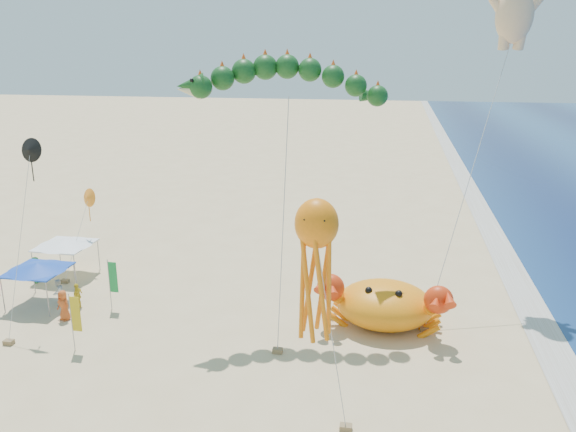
# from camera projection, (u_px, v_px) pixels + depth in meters

# --- Properties ---
(ground) EXTENTS (320.00, 320.00, 0.00)m
(ground) POSITION_uv_depth(u_px,v_px,m) (318.00, 347.00, 29.38)
(ground) COLOR #D1B784
(ground) RESTS_ON ground
(foam_strip) EXTENTS (320.00, 320.00, 0.00)m
(foam_strip) POSITION_uv_depth(u_px,v_px,m) (563.00, 371.00, 27.23)
(foam_strip) COLOR silver
(foam_strip) RESTS_ON ground
(crab_inflatable) EXTENTS (7.29, 4.95, 3.20)m
(crab_inflatable) POSITION_uv_depth(u_px,v_px,m) (385.00, 303.00, 31.26)
(crab_inflatable) COLOR orange
(crab_inflatable) RESTS_ON ground
(dragon_kite) EXTENTS (11.21, 7.39, 14.37)m
(dragon_kite) POSITION_uv_depth(u_px,v_px,m) (286.00, 86.00, 29.50)
(dragon_kite) COLOR #113F16
(dragon_kite) RESTS_ON ground
(cherub_kite) EXTENTS (5.71, 8.90, 19.81)m
(cherub_kite) POSITION_uv_depth(u_px,v_px,m) (516.00, 5.00, 32.73)
(cherub_kite) COLOR #E9BB8E
(cherub_kite) RESTS_ON ground
(octopus_kite) EXTENTS (2.20, 2.08, 10.05)m
(octopus_kite) POSITION_uv_depth(u_px,v_px,m) (316.00, 259.00, 19.84)
(octopus_kite) COLOR orange
(octopus_kite) RESTS_ON ground
(canopy_blue) EXTENTS (3.49, 3.49, 2.71)m
(canopy_blue) POSITION_uv_depth(u_px,v_px,m) (37.00, 267.00, 33.78)
(canopy_blue) COLOR gray
(canopy_blue) RESTS_ON ground
(canopy_white) EXTENTS (3.63, 3.63, 2.71)m
(canopy_white) POSITION_uv_depth(u_px,v_px,m) (65.00, 242.00, 38.12)
(canopy_white) COLOR gray
(canopy_white) RESTS_ON ground
(feather_flags) EXTENTS (7.60, 5.35, 3.20)m
(feather_flags) POSITION_uv_depth(u_px,v_px,m) (38.00, 295.00, 30.85)
(feather_flags) COLOR gray
(feather_flags) RESTS_ON ground
(beachgoers) EXTENTS (5.72, 11.94, 1.81)m
(beachgoers) POSITION_uv_depth(u_px,v_px,m) (27.00, 302.00, 32.74)
(beachgoers) COLOR #BF4F1E
(beachgoers) RESTS_ON ground
(small_kites) EXTENTS (6.50, 11.36, 10.56)m
(small_kites) POSITION_uv_depth(u_px,v_px,m) (36.00, 193.00, 33.90)
(small_kites) COLOR #E24B92
(small_kites) RESTS_ON ground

